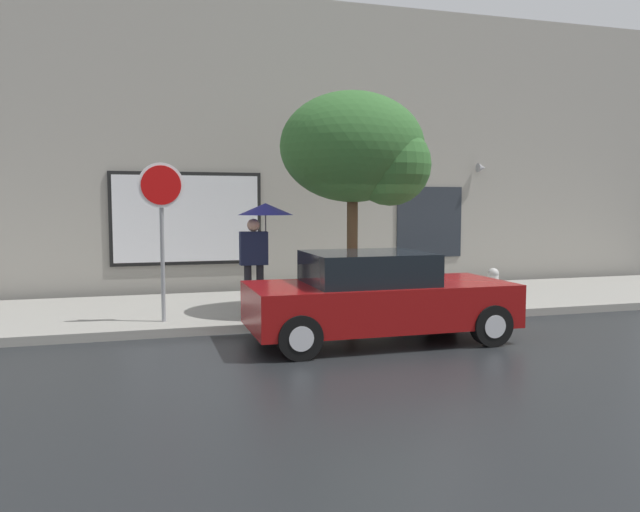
% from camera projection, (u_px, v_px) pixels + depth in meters
% --- Properties ---
extents(ground_plane, '(60.00, 60.00, 0.00)m').
position_uv_depth(ground_plane, '(394.00, 338.00, 9.94)').
color(ground_plane, black).
extents(sidewalk, '(20.00, 4.00, 0.15)m').
position_uv_depth(sidewalk, '(337.00, 304.00, 12.81)').
color(sidewalk, gray).
rests_on(sidewalk, ground).
extents(building_facade, '(20.00, 0.67, 7.00)m').
position_uv_depth(building_facade, '(305.00, 150.00, 14.90)').
color(building_facade, '#9E998E').
rests_on(building_facade, ground).
extents(parked_car, '(4.11, 1.88, 1.41)m').
position_uv_depth(parked_car, '(377.00, 297.00, 9.65)').
color(parked_car, maroon).
rests_on(parked_car, ground).
extents(fire_hydrant, '(0.30, 0.44, 0.71)m').
position_uv_depth(fire_hydrant, '(493.00, 286.00, 12.50)').
color(fire_hydrant, white).
rests_on(fire_hydrant, sidewalk).
extents(pedestrian_with_umbrella, '(1.03, 1.03, 2.03)m').
position_uv_depth(pedestrian_with_umbrella, '(262.00, 225.00, 11.42)').
color(pedestrian_with_umbrella, black).
rests_on(pedestrian_with_umbrella, sidewalk).
extents(street_tree, '(2.70, 2.30, 4.07)m').
position_uv_depth(street_tree, '(360.00, 151.00, 11.26)').
color(street_tree, '#4C3823').
rests_on(street_tree, sidewalk).
extents(stop_sign, '(0.76, 0.10, 2.71)m').
position_uv_depth(stop_sign, '(162.00, 210.00, 10.35)').
color(stop_sign, gray).
rests_on(stop_sign, sidewalk).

